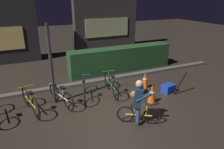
% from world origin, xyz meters
% --- Properties ---
extents(ground_plane, '(40.00, 40.00, 0.00)m').
position_xyz_m(ground_plane, '(0.00, 0.00, 0.00)').
color(ground_plane, '#2D261E').
extents(sidewalk_curb, '(12.00, 0.24, 0.12)m').
position_xyz_m(sidewalk_curb, '(0.00, 2.20, 0.06)').
color(sidewalk_curb, '#56544F').
rests_on(sidewalk_curb, ground).
extents(hedge_row, '(4.80, 0.70, 1.09)m').
position_xyz_m(hedge_row, '(1.80, 3.10, 0.54)').
color(hedge_row, '#214723').
rests_on(hedge_row, ground).
extents(storefront_right, '(4.02, 0.54, 4.16)m').
position_xyz_m(storefront_right, '(2.79, 7.20, 2.07)').
color(storefront_right, '#383330').
rests_on(storefront_right, ground).
extents(street_post, '(0.10, 0.10, 2.52)m').
position_xyz_m(street_post, '(-1.55, 1.20, 1.26)').
color(street_post, '#2D2D33').
rests_on(street_post, ground).
extents(parked_bike_left_mid, '(0.48, 1.57, 0.74)m').
position_xyz_m(parked_bike_left_mid, '(-2.28, 0.91, 0.34)').
color(parked_bike_left_mid, black).
rests_on(parked_bike_left_mid, ground).
extents(parked_bike_center_left, '(0.53, 1.46, 0.70)m').
position_xyz_m(parked_bike_center_left, '(-1.38, 0.97, 0.32)').
color(parked_bike_center_left, black).
rests_on(parked_bike_center_left, ground).
extents(parked_bike_center_right, '(0.55, 1.55, 0.74)m').
position_xyz_m(parked_bike_center_right, '(-0.58, 1.14, 0.34)').
color(parked_bike_center_right, black).
rests_on(parked_bike_center_right, ground).
extents(parked_bike_right_mid, '(0.46, 1.62, 0.75)m').
position_xyz_m(parked_bike_right_mid, '(0.39, 1.08, 0.34)').
color(parked_bike_right_mid, black).
rests_on(parked_bike_right_mid, ground).
extents(traffic_cone_near, '(0.36, 0.36, 0.64)m').
position_xyz_m(traffic_cone_near, '(1.27, -0.10, 0.31)').
color(traffic_cone_near, black).
rests_on(traffic_cone_near, ground).
extents(traffic_cone_far, '(0.36, 0.36, 0.64)m').
position_xyz_m(traffic_cone_far, '(1.70, 0.96, 0.31)').
color(traffic_cone_far, black).
rests_on(traffic_cone_far, ground).
extents(blue_crate, '(0.49, 0.39, 0.30)m').
position_xyz_m(blue_crate, '(2.27, 0.30, 0.15)').
color(blue_crate, '#193DB7').
rests_on(blue_crate, ground).
extents(cyclist, '(1.03, 0.71, 1.25)m').
position_xyz_m(cyclist, '(0.29, -0.87, 0.63)').
color(cyclist, black).
rests_on(cyclist, ground).
extents(closed_umbrella, '(0.44, 0.11, 0.78)m').
position_xyz_m(closed_umbrella, '(2.55, 0.05, 0.39)').
color(closed_umbrella, black).
rests_on(closed_umbrella, ground).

